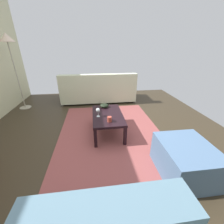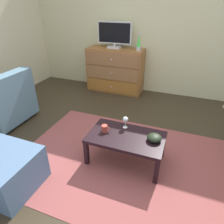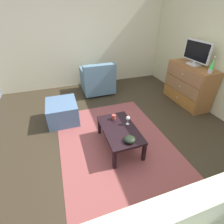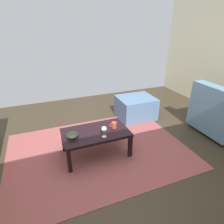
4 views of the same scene
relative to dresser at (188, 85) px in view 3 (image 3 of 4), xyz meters
The scene contains 12 objects.
ground_plane 2.13m from the dresser, 71.34° to the right, with size 5.86×5.03×0.05m, color #352C1E.
wall_plain_left 2.96m from the dresser, 135.91° to the right, with size 0.12×5.03×2.73m, color beige.
area_rug 2.37m from the dresser, 68.25° to the right, with size 2.60×1.90×0.01m, color brown.
dresser is the anchor object (origin of this frame).
tv 0.74m from the dresser, 140.64° to the left, with size 0.72×0.18×0.51m.
lava_lamp 0.79m from the dresser, ahead, with size 0.09×0.09×0.33m.
coffee_table 2.30m from the dresser, 66.58° to the right, with size 0.92×0.54×0.37m.
wine_glass 2.12m from the dresser, 66.43° to the right, with size 0.07×0.07×0.16m.
mug 2.21m from the dresser, 73.26° to the right, with size 0.11×0.08×0.08m.
bowl_decorative 2.43m from the dresser, 59.11° to the right, with size 0.17×0.17×0.08m, color black.
armchair 2.30m from the dresser, 123.40° to the right, with size 0.80×0.82×0.85m.
ottoman 2.98m from the dresser, 93.57° to the right, with size 0.70×0.60×0.42m, color slate.
Camera 3 is at (2.21, -0.95, 2.06)m, focal length 26.30 mm.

